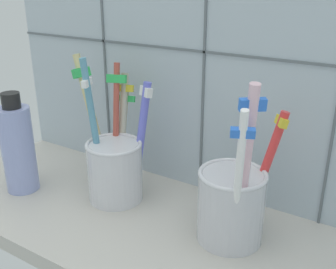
# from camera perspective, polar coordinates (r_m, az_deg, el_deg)

# --- Properties ---
(counter_slab) EXTENTS (0.64, 0.22, 0.02)m
(counter_slab) POSITION_cam_1_polar(r_m,az_deg,el_deg) (0.49, -1.66, -13.79)
(counter_slab) COLOR #BCB7AD
(counter_slab) RESTS_ON ground
(tile_wall_back) EXTENTS (0.64, 0.02, 0.45)m
(tile_wall_back) POSITION_cam_1_polar(r_m,az_deg,el_deg) (0.51, 5.81, 13.61)
(tile_wall_back) COLOR #B2C1CC
(tile_wall_back) RESTS_ON ground
(toothbrush_cup_left) EXTENTS (0.12, 0.10, 0.19)m
(toothbrush_cup_left) POSITION_cam_1_polar(r_m,az_deg,el_deg) (0.53, -7.54, -3.86)
(toothbrush_cup_left) COLOR silver
(toothbrush_cup_left) RESTS_ON counter_slab
(toothbrush_cup_right) EXTENTS (0.08, 0.10, 0.19)m
(toothbrush_cup_right) POSITION_cam_1_polar(r_m,az_deg,el_deg) (0.45, 9.12, -9.37)
(toothbrush_cup_right) COLOR silver
(toothbrush_cup_right) RESTS_ON counter_slab
(soap_bottle) EXTENTS (0.04, 0.04, 0.14)m
(soap_bottle) POSITION_cam_1_polar(r_m,az_deg,el_deg) (0.57, -20.47, -1.72)
(soap_bottle) COLOR #97A4DE
(soap_bottle) RESTS_ON counter_slab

